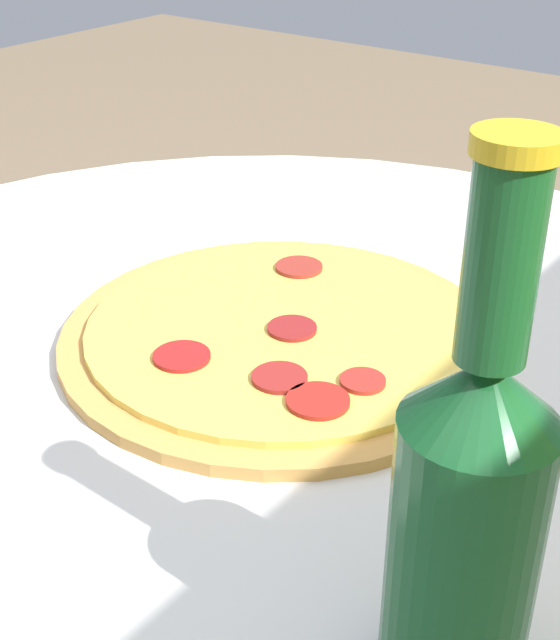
# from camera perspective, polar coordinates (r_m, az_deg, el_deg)

# --- Properties ---
(table) EXTENTS (1.02, 1.02, 0.75)m
(table) POSITION_cam_1_polar(r_m,az_deg,el_deg) (0.76, -1.25, -13.75)
(table) COLOR silver
(table) RESTS_ON ground_plane
(pizza) EXTENTS (0.35, 0.35, 0.02)m
(pizza) POSITION_cam_1_polar(r_m,az_deg,el_deg) (0.70, 0.00, -0.90)
(pizza) COLOR #C68E47
(pizza) RESTS_ON table
(beer_bottle) EXTENTS (0.07, 0.07, 0.27)m
(beer_bottle) POSITION_cam_1_polar(r_m,az_deg,el_deg) (0.40, 11.89, -12.28)
(beer_bottle) COLOR #144C23
(beer_bottle) RESTS_ON table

